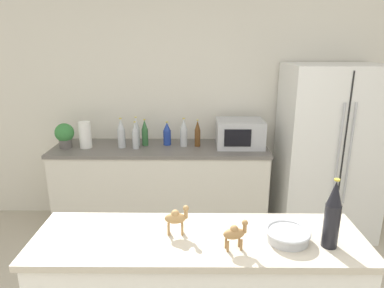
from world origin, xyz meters
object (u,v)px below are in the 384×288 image
(refrigerator, at_px, (328,152))
(wine_bottle, at_px, (332,215))
(back_bottle_2, at_px, (121,133))
(back_bottle_5, at_px, (197,134))
(paper_towel_roll, at_px, (85,135))
(potted_plant, at_px, (64,134))
(back_bottle_1, at_px, (167,134))
(microwave, at_px, (240,133))
(back_bottle_4, at_px, (135,136))
(back_bottle_3, at_px, (145,133))
(camel_figurine_second, at_px, (176,217))
(camel_figurine, at_px, (235,233))
(back_bottle_6, at_px, (184,133))
(fruit_bowl, at_px, (287,235))
(back_bottle_0, at_px, (136,132))

(refrigerator, relative_size, wine_bottle, 5.03)
(back_bottle_2, relative_size, back_bottle_5, 1.10)
(paper_towel_roll, relative_size, back_bottle_2, 0.87)
(potted_plant, relative_size, back_bottle_1, 1.02)
(microwave, xyz_separation_m, back_bottle_4, (-1.07, -0.09, -0.01))
(back_bottle_2, bearing_deg, back_bottle_4, -14.84)
(back_bottle_3, bearing_deg, back_bottle_2, -161.77)
(back_bottle_3, xyz_separation_m, camel_figurine_second, (0.43, -1.90, 0.06))
(refrigerator, relative_size, back_bottle_2, 5.65)
(back_bottle_2, distance_m, camel_figurine, 2.17)
(back_bottle_4, relative_size, back_bottle_6, 0.95)
(wine_bottle, bearing_deg, back_bottle_4, 123.49)
(back_bottle_1, xyz_separation_m, back_bottle_5, (0.32, -0.05, 0.02))
(microwave, relative_size, fruit_bowl, 2.16)
(back_bottle_1, relative_size, back_bottle_2, 0.81)
(back_bottle_2, xyz_separation_m, fruit_bowl, (1.21, -1.88, -0.01))
(back_bottle_1, bearing_deg, camel_figurine_second, -84.11)
(back_bottle_5, relative_size, wine_bottle, 0.81)
(back_bottle_5, bearing_deg, wine_bottle, -72.63)
(refrigerator, bearing_deg, back_bottle_1, 175.29)
(back_bottle_0, bearing_deg, back_bottle_5, -0.47)
(potted_plant, bearing_deg, paper_towel_roll, 3.31)
(back_bottle_3, bearing_deg, camel_figurine, -70.73)
(refrigerator, distance_m, back_bottle_3, 1.89)
(refrigerator, height_order, camel_figurine, refrigerator)
(back_bottle_0, bearing_deg, back_bottle_4, -87.14)
(paper_towel_roll, bearing_deg, back_bottle_3, 7.75)
(back_bottle_1, relative_size, wine_bottle, 0.72)
(potted_plant, bearing_deg, wine_bottle, -44.04)
(potted_plant, distance_m, camel_figurine, 2.46)
(back_bottle_5, distance_m, back_bottle_6, 0.14)
(back_bottle_5, bearing_deg, fruit_bowl, -77.45)
(back_bottle_5, distance_m, fruit_bowl, 1.98)
(refrigerator, relative_size, back_bottle_0, 5.64)
(back_bottle_4, height_order, wine_bottle, wine_bottle)
(back_bottle_3, height_order, camel_figurine, back_bottle_3)
(microwave, relative_size, back_bottle_6, 1.60)
(potted_plant, xyz_separation_m, back_bottle_3, (0.81, 0.09, -0.01))
(microwave, bearing_deg, fruit_bowl, -90.20)
(back_bottle_4, distance_m, wine_bottle, 2.27)
(back_bottle_2, height_order, wine_bottle, wine_bottle)
(wine_bottle, relative_size, camel_figurine_second, 2.21)
(paper_towel_roll, relative_size, back_bottle_0, 0.87)
(back_bottle_0, distance_m, camel_figurine_second, 1.94)
(back_bottle_2, xyz_separation_m, camel_figurine, (0.94, -1.96, 0.04))
(microwave, distance_m, back_bottle_3, 0.99)
(back_bottle_3, distance_m, back_bottle_5, 0.55)
(back_bottle_4, bearing_deg, camel_figurine_second, -74.06)
(back_bottle_2, distance_m, wine_bottle, 2.38)
(refrigerator, bearing_deg, potted_plant, 179.53)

